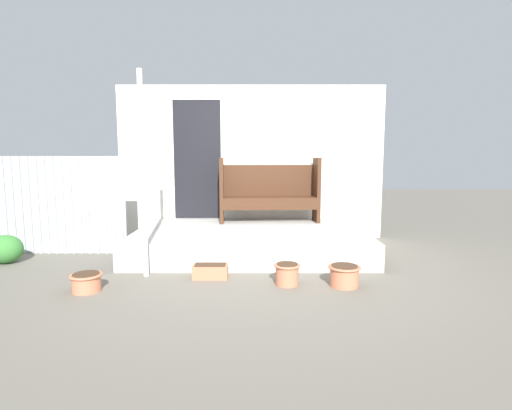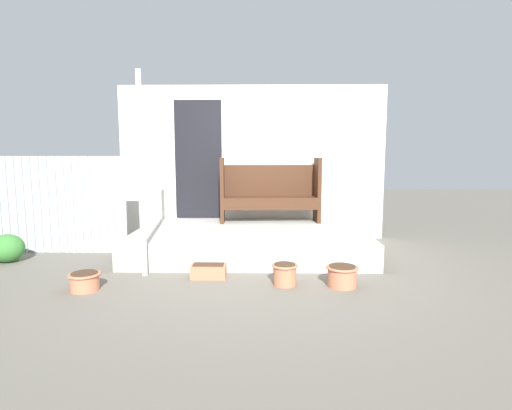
{
  "view_description": "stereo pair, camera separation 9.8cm",
  "coord_description": "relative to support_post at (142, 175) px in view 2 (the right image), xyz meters",
  "views": [
    {
      "loc": [
        0.02,
        -4.74,
        1.44
      ],
      "look_at": [
        0.03,
        0.37,
        0.79
      ],
      "focal_mm": 28.0,
      "sensor_mm": 36.0,
      "label": 1
    },
    {
      "loc": [
        0.12,
        -4.74,
        1.44
      ],
      "look_at": [
        0.03,
        0.37,
        0.79
      ],
      "focal_mm": 28.0,
      "sensor_mm": 36.0,
      "label": 2
    }
  ],
  "objects": [
    {
      "name": "ground_plane",
      "position": [
        1.3,
        0.11,
        -1.2
      ],
      "size": [
        24.0,
        24.0,
        0.0
      ],
      "primitive_type": "plane",
      "color": "#666056"
    },
    {
      "name": "porch_slab",
      "position": [
        1.23,
        1.16,
        -1.03
      ],
      "size": [
        3.32,
        2.1,
        0.34
      ],
      "color": "#B2AFA8",
      "rests_on": "ground_plane"
    },
    {
      "name": "house_wall",
      "position": [
        1.19,
        2.24,
        0.1
      ],
      "size": [
        4.52,
        0.08,
        2.6
      ],
      "color": "white",
      "rests_on": "ground_plane"
    },
    {
      "name": "fence_corrugated",
      "position": [
        -2.14,
        1.11,
        -0.49
      ],
      "size": [
        3.13,
        0.05,
        1.42
      ],
      "color": "#9EA3A8",
      "rests_on": "ground_plane"
    },
    {
      "name": "support_post",
      "position": [
        0.0,
        0.0,
        0.0
      ],
      "size": [
        0.06,
        0.06,
        2.4
      ],
      "color": "silver",
      "rests_on": "ground_plane"
    },
    {
      "name": "bench",
      "position": [
        1.53,
        1.88,
        -0.33
      ],
      "size": [
        1.63,
        0.49,
        1.05
      ],
      "rotation": [
        0.0,
        0.0,
        0.06
      ],
      "color": "#422616",
      "rests_on": "porch_slab"
    },
    {
      "name": "flower_pot_left",
      "position": [
        -0.48,
        -0.54,
        -1.09
      ],
      "size": [
        0.34,
        0.34,
        0.19
      ],
      "color": "#C67251",
      "rests_on": "ground_plane"
    },
    {
      "name": "flower_pot_middle",
      "position": [
        1.66,
        -0.33,
        -1.07
      ],
      "size": [
        0.29,
        0.29,
        0.24
      ],
      "color": "#C67251",
      "rests_on": "ground_plane"
    },
    {
      "name": "flower_pot_right",
      "position": [
        2.29,
        -0.37,
        -1.07
      ],
      "size": [
        0.36,
        0.36,
        0.23
      ],
      "color": "#C67251",
      "rests_on": "ground_plane"
    },
    {
      "name": "planter_box_rect",
      "position": [
        0.78,
        -0.09,
        -1.12
      ],
      "size": [
        0.41,
        0.19,
        0.17
      ],
      "color": "#C67251",
      "rests_on": "ground_plane"
    },
    {
      "name": "shrub_by_fence",
      "position": [
        -2.03,
        0.56,
        -1.01
      ],
      "size": [
        0.44,
        0.4,
        0.38
      ],
      "color": "#387A33",
      "rests_on": "ground_plane"
    }
  ]
}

